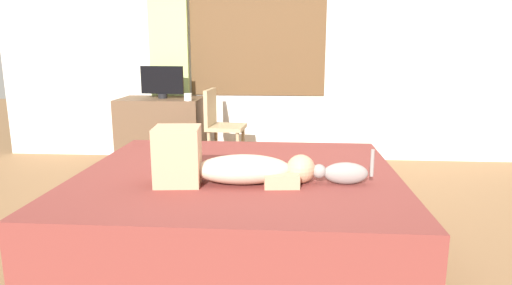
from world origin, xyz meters
name	(u,v)px	position (x,y,z in m)	size (l,w,h in m)	color
ground_plane	(256,244)	(0.00, 0.00, 0.00)	(16.00, 16.00, 0.00)	olive
back_wall_with_window	(271,33)	(0.00, 2.42, 1.45)	(6.40, 0.14, 2.90)	silver
bed	(239,209)	(-0.11, 0.00, 0.25)	(2.09, 1.90, 0.50)	#997A56
person_lying	(226,165)	(-0.15, -0.26, 0.62)	(0.94, 0.34, 0.34)	#CCB299
cat	(343,173)	(0.53, -0.22, 0.57)	(0.36, 0.11, 0.21)	gray
desk	(162,131)	(-1.20, 2.02, 0.37)	(0.90, 0.56, 0.74)	brown
tv_monitor	(162,82)	(-1.17, 2.02, 0.92)	(0.48, 0.10, 0.35)	black
cup	(188,97)	(-0.84, 1.82, 0.78)	(0.08, 0.08, 0.08)	white
chair_by_desk	(220,123)	(-0.52, 1.83, 0.51)	(0.41, 0.41, 0.86)	tan
curtain_left	(169,47)	(-1.16, 2.30, 1.29)	(0.44, 0.06, 2.59)	#ADCC75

